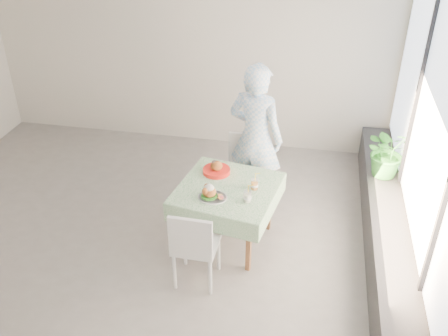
% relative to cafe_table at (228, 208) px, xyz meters
% --- Properties ---
extents(floor, '(6.00, 6.00, 0.00)m').
position_rel_cafe_table_xyz_m(floor, '(-1.04, -0.10, -0.46)').
color(floor, slate).
rests_on(floor, ground).
extents(wall_back, '(6.00, 0.02, 2.80)m').
position_rel_cafe_table_xyz_m(wall_back, '(-1.04, 2.40, 0.94)').
color(wall_back, beige).
rests_on(wall_back, ground).
extents(wall_right, '(0.02, 5.00, 2.80)m').
position_rel_cafe_table_xyz_m(wall_right, '(1.96, -0.10, 0.94)').
color(wall_right, beige).
rests_on(wall_right, ground).
extents(window_pane, '(0.01, 4.80, 2.18)m').
position_rel_cafe_table_xyz_m(window_pane, '(1.93, -0.10, 1.19)').
color(window_pane, '#D1E0F9').
rests_on(window_pane, ground).
extents(window_ledge, '(0.40, 4.80, 0.50)m').
position_rel_cafe_table_xyz_m(window_ledge, '(1.76, -0.10, -0.21)').
color(window_ledge, black).
rests_on(window_ledge, ground).
extents(cafe_table, '(1.20, 1.20, 0.74)m').
position_rel_cafe_table_xyz_m(cafe_table, '(0.00, 0.00, 0.00)').
color(cafe_table, brown).
rests_on(cafe_table, ground).
extents(chair_far, '(0.43, 0.43, 0.90)m').
position_rel_cafe_table_xyz_m(chair_far, '(0.04, 0.83, -0.18)').
color(chair_far, white).
rests_on(chair_far, ground).
extents(chair_near, '(0.45, 0.45, 0.92)m').
position_rel_cafe_table_xyz_m(chair_near, '(-0.19, -0.69, -0.18)').
color(chair_near, white).
rests_on(chair_near, ground).
extents(diner, '(0.79, 0.63, 1.88)m').
position_rel_cafe_table_xyz_m(diner, '(0.18, 0.83, 0.48)').
color(diner, '#93C3EC').
rests_on(diner, ground).
extents(main_dish, '(0.32, 0.32, 0.16)m').
position_rel_cafe_table_xyz_m(main_dish, '(-0.14, -0.24, 0.33)').
color(main_dish, white).
rests_on(main_dish, cafe_table).
extents(juice_cup_orange, '(0.09, 0.09, 0.24)m').
position_rel_cafe_table_xyz_m(juice_cup_orange, '(0.29, 0.02, 0.34)').
color(juice_cup_orange, white).
rests_on(juice_cup_orange, cafe_table).
extents(juice_cup_lemonade, '(0.09, 0.09, 0.25)m').
position_rel_cafe_table_xyz_m(juice_cup_lemonade, '(0.25, -0.22, 0.34)').
color(juice_cup_lemonade, white).
rests_on(juice_cup_lemonade, cafe_table).
extents(second_dish, '(0.31, 0.31, 0.15)m').
position_rel_cafe_table_xyz_m(second_dish, '(-0.18, 0.27, 0.33)').
color(second_dish, red).
rests_on(second_dish, cafe_table).
extents(potted_plant, '(0.72, 0.68, 0.64)m').
position_rel_cafe_table_xyz_m(potted_plant, '(1.77, 1.01, 0.36)').
color(potted_plant, '#307727').
rests_on(potted_plant, window_ledge).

